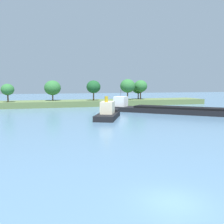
# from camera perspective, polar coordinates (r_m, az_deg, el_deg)

# --- Properties ---
(ground_plane) EXTENTS (400.00, 400.00, 0.00)m
(ground_plane) POSITION_cam_1_polar(r_m,az_deg,el_deg) (17.19, 13.47, -19.22)
(ground_plane) COLOR slate
(treeline_island) EXTENTS (88.61, 11.54, 9.98)m
(treeline_island) POSITION_cam_1_polar(r_m,az_deg,el_deg) (88.27, -7.42, 3.22)
(treeline_island) COLOR #566B3D
(treeline_island) RESTS_ON ground
(cargo_barge) EXTENTS (30.71, 28.63, 5.86)m
(cargo_barge) POSITION_cam_1_polar(r_m,az_deg,el_deg) (66.52, 14.04, 0.50)
(cargo_barge) COLOR black
(cargo_barge) RESTS_ON ground
(tugboat) EXTENTS (8.70, 12.45, 4.94)m
(tugboat) POSITION_cam_1_polar(r_m,az_deg,el_deg) (54.92, -0.93, -0.17)
(tugboat) COLOR black
(tugboat) RESTS_ON ground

